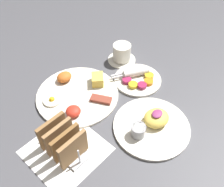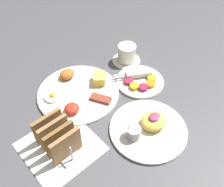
{
  "view_description": "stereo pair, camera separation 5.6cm",
  "coord_description": "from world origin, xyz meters",
  "px_view_note": "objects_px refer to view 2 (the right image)",
  "views": [
    {
      "loc": [
        -0.41,
        -0.38,
        0.69
      ],
      "look_at": [
        0.04,
        0.04,
        0.03
      ],
      "focal_mm": 40.0,
      "sensor_mm": 36.0,
      "label": 1
    },
    {
      "loc": [
        -0.37,
        -0.42,
        0.69
      ],
      "look_at": [
        0.04,
        0.04,
        0.03
      ],
      "focal_mm": 40.0,
      "sensor_mm": 36.0,
      "label": 2
    }
  ],
  "objects_px": {
    "plate_breakfast": "(78,91)",
    "plate_condiments": "(140,80)",
    "coffee_cup": "(127,54)",
    "plate_foreground": "(148,127)",
    "toast_rack": "(57,137)"
  },
  "relations": [
    {
      "from": "plate_breakfast",
      "to": "plate_condiments",
      "type": "bearing_deg",
      "value": -28.1
    },
    {
      "from": "plate_condiments",
      "to": "coffee_cup",
      "type": "xyz_separation_m",
      "value": [
        0.06,
        0.13,
        0.02
      ]
    },
    {
      "from": "coffee_cup",
      "to": "plate_breakfast",
      "type": "bearing_deg",
      "value": -176.5
    },
    {
      "from": "plate_condiments",
      "to": "plate_foreground",
      "type": "xyz_separation_m",
      "value": [
        -0.15,
        -0.18,
        0.0
      ]
    },
    {
      "from": "toast_rack",
      "to": "plate_breakfast",
      "type": "bearing_deg",
      "value": 38.67
    },
    {
      "from": "plate_breakfast",
      "to": "toast_rack",
      "type": "height_order",
      "value": "toast_rack"
    },
    {
      "from": "plate_condiments",
      "to": "coffee_cup",
      "type": "relative_size",
      "value": 1.56
    },
    {
      "from": "plate_condiments",
      "to": "coffee_cup",
      "type": "height_order",
      "value": "coffee_cup"
    },
    {
      "from": "plate_foreground",
      "to": "toast_rack",
      "type": "relative_size",
      "value": 1.73
    },
    {
      "from": "plate_breakfast",
      "to": "toast_rack",
      "type": "relative_size",
      "value": 2.07
    },
    {
      "from": "plate_foreground",
      "to": "toast_rack",
      "type": "xyz_separation_m",
      "value": [
        -0.25,
        0.15,
        0.04
      ]
    },
    {
      "from": "plate_breakfast",
      "to": "plate_foreground",
      "type": "distance_m",
      "value": 0.3
    },
    {
      "from": "plate_condiments",
      "to": "plate_foreground",
      "type": "height_order",
      "value": "plate_foreground"
    },
    {
      "from": "plate_foreground",
      "to": "coffee_cup",
      "type": "bearing_deg",
      "value": 56.74
    },
    {
      "from": "plate_foreground",
      "to": "coffee_cup",
      "type": "distance_m",
      "value": 0.37
    }
  ]
}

